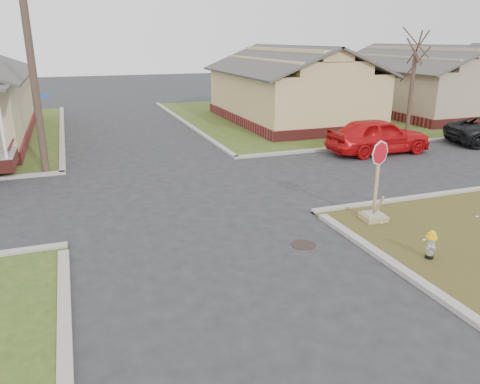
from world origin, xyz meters
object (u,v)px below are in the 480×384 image
object	(u,v)px
utility_pole	(30,50)
fire_hydrant	(431,243)
stop_sign	(375,203)
red_sedan	(378,136)

from	to	relation	value
utility_pole	fire_hydrant	xyz separation A→B (m)	(8.83, -11.21, -4.22)
stop_sign	utility_pole	bearing A→B (deg)	140.64
fire_hydrant	red_sedan	size ratio (longest dim) A/B	0.15
utility_pole	fire_hydrant	bearing A→B (deg)	-51.77
utility_pole	stop_sign	bearing A→B (deg)	-43.66
fire_hydrant	stop_sign	world-z (taller)	stop_sign
stop_sign	red_sedan	world-z (taller)	stop_sign
stop_sign	red_sedan	bearing A→B (deg)	58.01
stop_sign	red_sedan	xyz separation A→B (m)	(5.22, 7.11, 0.26)
fire_hydrant	red_sedan	bearing A→B (deg)	38.54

